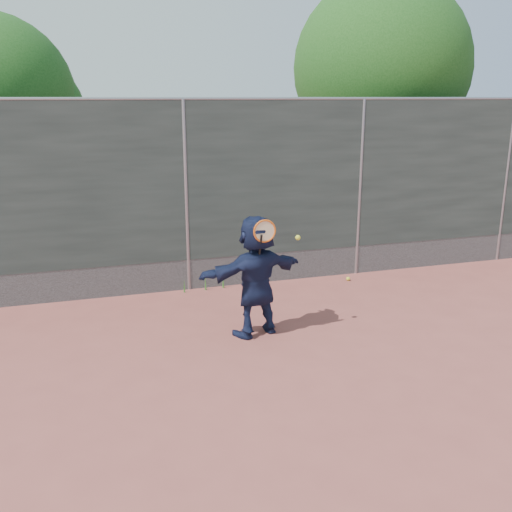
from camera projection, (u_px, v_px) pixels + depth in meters
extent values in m
plane|color=#9E4C42|center=(250.00, 391.00, 6.08)|extent=(80.00, 80.00, 0.00)
imported|color=#161E3E|center=(256.00, 276.00, 7.35)|extent=(1.55, 0.83, 1.60)
sphere|color=yellow|center=(348.00, 279.00, 9.72)|extent=(0.07, 0.07, 0.07)
cube|color=#38423D|center=(186.00, 182.00, 8.83)|extent=(20.00, 0.04, 2.50)
cube|color=slate|center=(189.00, 274.00, 9.24)|extent=(20.00, 0.03, 0.50)
cylinder|color=gray|center=(183.00, 99.00, 8.50)|extent=(20.00, 0.05, 0.05)
cylinder|color=gray|center=(186.00, 198.00, 8.90)|extent=(0.06, 0.06, 3.00)
cylinder|color=gray|center=(360.00, 189.00, 9.75)|extent=(0.06, 0.06, 3.00)
cylinder|color=gray|center=(505.00, 182.00, 10.59)|extent=(0.06, 0.06, 3.00)
torus|color=#DB5914|center=(265.00, 231.00, 7.01)|extent=(0.29, 0.03, 0.29)
cylinder|color=beige|center=(265.00, 231.00, 7.01)|extent=(0.25, 0.01, 0.25)
cylinder|color=black|center=(260.00, 247.00, 7.07)|extent=(0.03, 0.13, 0.33)
sphere|color=yellow|center=(298.00, 238.00, 7.27)|extent=(0.07, 0.07, 0.07)
cylinder|color=#382314|center=(375.00, 180.00, 12.25)|extent=(0.28, 0.28, 2.60)
sphere|color=#23561C|center=(381.00, 68.00, 11.63)|extent=(3.60, 3.60, 3.60)
sphere|color=#23561C|center=(406.00, 87.00, 12.12)|extent=(2.52, 2.52, 2.52)
cylinder|color=#382314|center=(4.00, 201.00, 10.92)|extent=(0.28, 0.28, 2.20)
sphere|color=#23561C|center=(29.00, 113.00, 10.84)|extent=(2.10, 2.10, 2.10)
cone|color=#387226|center=(205.00, 282.00, 9.23)|extent=(0.03, 0.03, 0.26)
cone|color=#387226|center=(223.00, 279.00, 9.33)|extent=(0.03, 0.03, 0.30)
cone|color=#387226|center=(184.00, 286.00, 9.12)|extent=(0.03, 0.03, 0.22)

